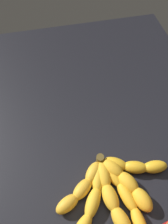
% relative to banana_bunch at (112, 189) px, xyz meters
% --- Properties ---
extents(ground_plane, '(0.92, 0.75, 0.04)m').
position_rel_banana_bunch_xyz_m(ground_plane, '(0.22, -0.01, -0.04)').
color(ground_plane, black).
extents(banana_bunch, '(0.22, 0.30, 0.04)m').
position_rel_banana_bunch_xyz_m(banana_bunch, '(0.00, 0.00, 0.00)').
color(banana_bunch, gold).
rests_on(banana_bunch, ground_plane).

